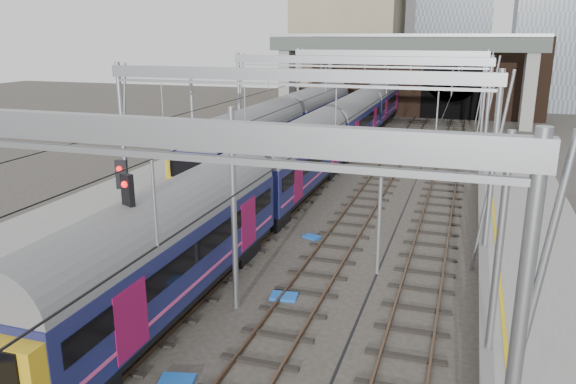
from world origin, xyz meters
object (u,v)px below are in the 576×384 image
(train_second, at_px, (288,125))
(signal_near_centre, at_px, (134,241))
(train_main, at_px, (329,136))
(signal_near_left, at_px, (127,217))

(train_second, xyz_separation_m, signal_near_centre, (4.12, -27.23, 0.90))
(train_main, bearing_deg, train_second, 143.10)
(train_second, relative_size, signal_near_centre, 5.93)
(signal_near_left, distance_m, signal_near_centre, 2.67)
(train_second, bearing_deg, train_main, -36.90)
(signal_near_centre, bearing_deg, signal_near_left, 147.11)
(signal_near_left, relative_size, signal_near_centre, 0.97)
(train_main, relative_size, signal_near_centre, 11.01)
(signal_near_left, xyz_separation_m, signal_near_centre, (1.63, -2.11, 0.09))
(train_second, height_order, signal_near_centre, signal_near_centre)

